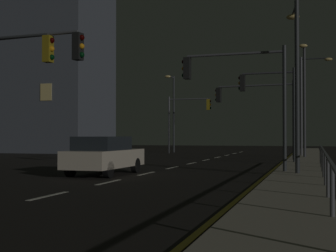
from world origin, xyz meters
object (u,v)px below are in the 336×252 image
traffic_light_overhead_east (256,103)px  street_lamp_far_end (173,106)px  traffic_light_near_left (237,83)px  street_lamp_across_street (304,90)px  traffic_light_mid_right (3,75)px  traffic_light_mid_left (270,97)px  car (104,155)px  street_lamp_mid_block (296,69)px  traffic_light_far_center (188,113)px  street_lamp_median (306,96)px  traffic_light_far_left (19,73)px

traffic_light_overhead_east → street_lamp_far_end: 16.01m
traffic_light_near_left → street_lamp_across_street: bearing=79.6°
traffic_light_overhead_east → traffic_light_mid_right: size_ratio=0.93×
traffic_light_overhead_east → traffic_light_mid_left: size_ratio=0.97×
car → traffic_light_near_left: bearing=24.1°
street_lamp_mid_block → street_lamp_far_end: bearing=116.4°
car → traffic_light_far_center: traffic_light_far_center is taller
street_lamp_median → street_lamp_far_end: bearing=149.5°
traffic_light_mid_right → street_lamp_median: bearing=64.2°
street_lamp_across_street → street_lamp_far_end: bearing=140.2°
traffic_light_near_left → traffic_light_overhead_east: bearing=92.1°
traffic_light_mid_left → traffic_light_mid_right: (-8.62, -12.82, 0.03)m
traffic_light_far_center → street_lamp_mid_block: (10.18, -22.46, 0.65)m
traffic_light_overhead_east → traffic_light_far_center: 13.28m
traffic_light_far_left → traffic_light_mid_right: size_ratio=1.00×
street_lamp_across_street → street_lamp_median: (0.10, 2.93, -0.14)m
traffic_light_overhead_east → traffic_light_mid_right: bearing=-115.2°
traffic_light_far_left → traffic_light_mid_right: traffic_light_far_left is taller
traffic_light_far_left → street_lamp_mid_block: 10.72m
traffic_light_overhead_east → street_lamp_across_street: (2.89, 2.89, 0.99)m
traffic_light_far_left → traffic_light_near_left: bearing=35.1°
street_lamp_median → traffic_light_mid_right: bearing=-115.8°
traffic_light_overhead_east → traffic_light_near_left: traffic_light_near_left is taller
street_lamp_far_end → car: bearing=-80.1°
street_lamp_across_street → street_lamp_mid_block: 14.27m
car → street_lamp_median: street_lamp_median is taller
traffic_light_mid_left → traffic_light_overhead_east: bearing=109.4°
traffic_light_mid_left → street_lamp_far_end: size_ratio=0.73×
street_lamp_median → traffic_light_far_left: bearing=-114.5°
street_lamp_far_end → traffic_light_mid_right: bearing=-86.5°
car → traffic_light_overhead_east: size_ratio=0.87×
traffic_light_near_left → street_lamp_median: 16.76m
traffic_light_far_left → traffic_light_mid_right: bearing=-171.0°
car → street_lamp_mid_block: street_lamp_mid_block is taller
traffic_light_far_left → traffic_light_mid_right: 0.64m
traffic_light_mid_left → street_lamp_far_end: (-10.37, 16.17, 0.55)m
car → street_lamp_across_street: bearing=64.4°
street_lamp_median → street_lamp_far_end: (-12.26, 7.22, -0.14)m
traffic_light_mid_right → street_lamp_across_street: (10.41, 18.84, 0.80)m
traffic_light_far_left → street_lamp_median: street_lamp_median is taller
traffic_light_mid_right → street_lamp_far_end: (-1.76, 28.98, 0.53)m
street_lamp_mid_block → traffic_light_overhead_east: bearing=104.1°
traffic_light_mid_left → street_lamp_far_end: bearing=122.7°
car → street_lamp_far_end: street_lamp_far_end is taller
traffic_light_far_left → traffic_light_far_center: traffic_light_far_left is taller
car → traffic_light_far_left: size_ratio=0.81×
car → street_lamp_far_end: size_ratio=0.61×
street_lamp_across_street → street_lamp_far_end: street_lamp_across_street is taller
traffic_light_far_left → street_lamp_median: (9.88, 21.67, 0.59)m
car → traffic_light_mid_left: size_ratio=0.84×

